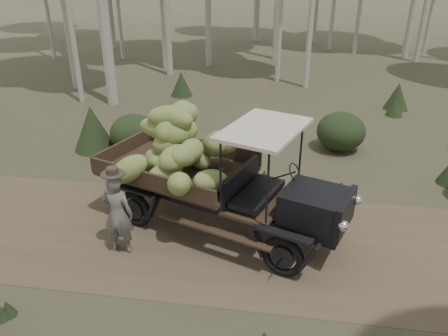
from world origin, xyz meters
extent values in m
plane|color=#473D2B|center=(0.00, 0.00, 0.00)|extent=(120.00, 120.00, 0.00)
cube|color=brown|center=(0.00, 0.00, 0.00)|extent=(70.00, 4.00, 0.01)
cube|color=black|center=(0.46, -0.20, 1.12)|extent=(1.42, 1.38, 0.62)
cube|color=black|center=(1.03, -0.41, 1.12)|extent=(0.49, 1.09, 0.69)
cube|color=black|center=(-1.01, 0.35, 1.23)|extent=(0.63, 1.50, 0.62)
cube|color=#38281C|center=(-2.48, 0.89, 1.12)|extent=(3.64, 2.98, 0.09)
cube|color=#38281C|center=(-2.13, 1.83, 1.32)|extent=(2.96, 1.15, 0.36)
cube|color=#38281C|center=(-2.83, -0.06, 1.32)|extent=(2.96, 1.15, 0.36)
cube|color=#38281C|center=(-3.95, 1.43, 1.32)|extent=(0.76, 1.91, 0.36)
cube|color=beige|center=(-0.56, 0.18, 2.48)|extent=(1.87, 2.23, 0.07)
cube|color=black|center=(-1.23, 0.88, 0.69)|extent=(4.87, 1.89, 0.20)
cube|color=black|center=(-1.53, 0.08, 0.69)|extent=(4.87, 1.89, 0.20)
torus|color=black|center=(0.56, 0.72, 0.43)|extent=(0.85, 0.44, 0.85)
torus|color=black|center=(-0.06, -0.96, 0.43)|extent=(0.85, 0.44, 0.85)
torus|color=black|center=(-2.70, 1.92, 0.43)|extent=(0.85, 0.44, 0.85)
torus|color=black|center=(-3.32, 0.24, 0.43)|extent=(0.85, 0.44, 0.85)
sphere|color=beige|center=(1.29, 0.03, 1.17)|extent=(0.20, 0.20, 0.20)
sphere|color=beige|center=(0.94, -0.91, 1.17)|extent=(0.20, 0.20, 0.20)
ellipsoid|color=olive|center=(-2.09, 1.04, 1.43)|extent=(1.05, 0.91, 0.72)
ellipsoid|color=olive|center=(-1.52, 1.11, 1.76)|extent=(1.01, 0.89, 0.73)
ellipsoid|color=olive|center=(-2.86, 0.85, 2.11)|extent=(1.04, 0.76, 0.47)
ellipsoid|color=olive|center=(-2.41, 0.75, 2.41)|extent=(0.90, 0.71, 0.45)
ellipsoid|color=olive|center=(-2.63, 0.54, 1.38)|extent=(0.90, 0.77, 0.60)
ellipsoid|color=olive|center=(-2.17, 0.26, 1.78)|extent=(0.78, 0.92, 0.64)
ellipsoid|color=olive|center=(-2.53, 0.71, 2.08)|extent=(0.97, 0.70, 0.63)
ellipsoid|color=olive|center=(-2.36, 0.92, 2.41)|extent=(0.98, 0.75, 0.71)
ellipsoid|color=olive|center=(-1.54, -0.16, 1.47)|extent=(0.96, 0.98, 0.69)
ellipsoid|color=olive|center=(-2.07, 0.49, 1.80)|extent=(0.60, 0.81, 0.53)
ellipsoid|color=olive|center=(-2.69, 0.94, 2.13)|extent=(1.02, 0.80, 0.58)
ellipsoid|color=olive|center=(-2.52, 0.85, 2.34)|extent=(0.92, 0.90, 0.69)
ellipsoid|color=olive|center=(-2.93, 0.78, 1.41)|extent=(0.85, 0.96, 0.57)
ellipsoid|color=olive|center=(-2.58, 0.72, 1.84)|extent=(0.95, 0.82, 0.67)
ellipsoid|color=olive|center=(-2.56, 0.81, 2.17)|extent=(0.85, 1.12, 0.78)
ellipsoid|color=olive|center=(-2.36, 1.03, 2.44)|extent=(0.53, 0.78, 0.56)
ellipsoid|color=olive|center=(-2.89, 0.68, 1.38)|extent=(0.63, 0.94, 0.69)
ellipsoid|color=olive|center=(-1.67, 1.03, 1.73)|extent=(0.97, 1.11, 0.78)
ellipsoid|color=olive|center=(-2.41, 0.84, 2.15)|extent=(0.98, 0.64, 0.67)
ellipsoid|color=olive|center=(-2.57, 0.81, 2.42)|extent=(1.02, 0.56, 0.52)
ellipsoid|color=olive|center=(-2.56, 0.13, 1.40)|extent=(0.88, 0.71, 0.54)
ellipsoid|color=olive|center=(-2.35, 0.22, 1.73)|extent=(0.90, 0.97, 0.66)
ellipsoid|color=olive|center=(-3.27, 0.05, 1.50)|extent=(1.08, 0.79, 0.85)
ellipsoid|color=olive|center=(-2.12, -0.38, 1.48)|extent=(0.69, 1.00, 0.78)
imported|color=#595851|center=(-3.32, -0.67, 0.86)|extent=(0.64, 0.44, 1.72)
cylinder|color=#312C22|center=(-3.32, -0.67, 1.75)|extent=(0.48, 0.48, 0.02)
cylinder|color=#312C22|center=(-3.32, -0.67, 1.80)|extent=(0.24, 0.24, 0.14)
cone|color=#233319|center=(4.01, 9.63, 0.52)|extent=(0.93, 0.93, 1.04)
ellipsoid|color=#233319|center=(-4.57, 4.51, 0.50)|extent=(1.22, 1.22, 0.97)
cone|color=#233319|center=(-4.68, 10.13, 0.51)|extent=(0.92, 0.92, 1.02)
cone|color=#233319|center=(-2.16, 4.60, 0.22)|extent=(0.40, 0.40, 0.45)
ellipsoid|color=#233319|center=(1.50, 5.25, 0.60)|extent=(1.47, 1.47, 1.17)
ellipsoid|color=#233319|center=(-4.74, 4.24, 0.57)|extent=(1.40, 1.40, 1.12)
cone|color=#233319|center=(3.80, 8.80, 0.35)|extent=(0.63, 0.63, 0.70)
cone|color=#233319|center=(-6.00, 4.17, 0.69)|extent=(1.24, 1.24, 1.38)
cone|color=#233319|center=(-0.66, 2.86, 0.15)|extent=(0.27, 0.27, 0.30)
cone|color=#233319|center=(-4.62, -2.77, 0.15)|extent=(0.27, 0.27, 0.30)
cone|color=#233319|center=(-5.04, 2.60, 0.15)|extent=(0.27, 0.27, 0.30)
cone|color=#233319|center=(-4.55, -2.67, 0.15)|extent=(0.27, 0.27, 0.30)
cone|color=#233319|center=(-3.57, 2.64, 0.15)|extent=(0.27, 0.27, 0.30)
cone|color=#233319|center=(1.31, 2.48, 0.15)|extent=(0.27, 0.27, 0.30)
cone|color=#233319|center=(-4.86, 2.49, 0.15)|extent=(0.27, 0.27, 0.30)
cone|color=#233319|center=(-0.41, 2.31, 0.15)|extent=(0.27, 0.27, 0.30)
camera|label=1|loc=(-0.15, -7.55, 5.44)|focal=35.00mm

